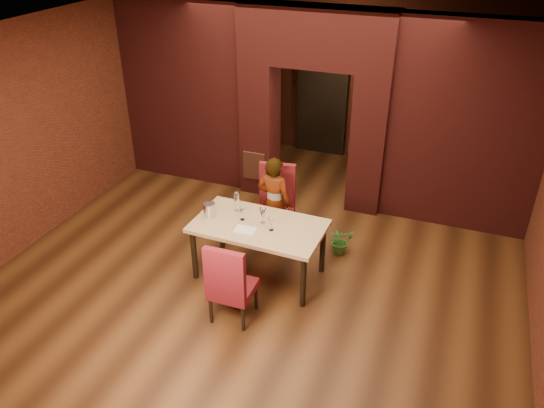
{
  "coord_description": "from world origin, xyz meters",
  "views": [
    {
      "loc": [
        2.3,
        -5.92,
        4.52
      ],
      "look_at": [
        0.03,
        0.0,
        0.9
      ],
      "focal_mm": 35.0,
      "sensor_mm": 36.0,
      "label": 1
    }
  ],
  "objects_px": {
    "wine_glass_c": "(271,224)",
    "wine_bucket": "(209,210)",
    "chair_far": "(274,206)",
    "wine_glass_a": "(242,214)",
    "dining_table": "(259,250)",
    "wine_glass_b": "(263,216)",
    "water_bottle": "(237,201)",
    "potted_plant": "(340,240)",
    "chair_near": "(233,280)",
    "person_seated": "(274,203)"
  },
  "relations": [
    {
      "from": "wine_bucket",
      "to": "potted_plant",
      "type": "height_order",
      "value": "wine_bucket"
    },
    {
      "from": "chair_far",
      "to": "person_seated",
      "type": "xyz_separation_m",
      "value": [
        0.03,
        -0.1,
        0.12
      ]
    },
    {
      "from": "dining_table",
      "to": "wine_glass_c",
      "type": "height_order",
      "value": "wine_glass_c"
    },
    {
      "from": "chair_near",
      "to": "potted_plant",
      "type": "xyz_separation_m",
      "value": [
        0.89,
        1.82,
        -0.35
      ]
    },
    {
      "from": "dining_table",
      "to": "water_bottle",
      "type": "distance_m",
      "value": 0.73
    },
    {
      "from": "person_seated",
      "to": "wine_bucket",
      "type": "distance_m",
      "value": 1.04
    },
    {
      "from": "wine_glass_c",
      "to": "wine_bucket",
      "type": "xyz_separation_m",
      "value": [
        -0.91,
        0.03,
        0.01
      ]
    },
    {
      "from": "wine_glass_c",
      "to": "wine_bucket",
      "type": "bearing_deg",
      "value": 178.01
    },
    {
      "from": "chair_far",
      "to": "water_bottle",
      "type": "height_order",
      "value": "chair_far"
    },
    {
      "from": "wine_glass_b",
      "to": "wine_glass_c",
      "type": "distance_m",
      "value": 0.21
    },
    {
      "from": "dining_table",
      "to": "wine_glass_a",
      "type": "height_order",
      "value": "wine_glass_a"
    },
    {
      "from": "dining_table",
      "to": "chair_near",
      "type": "bearing_deg",
      "value": -86.88
    },
    {
      "from": "person_seated",
      "to": "wine_glass_c",
      "type": "distance_m",
      "value": 0.91
    },
    {
      "from": "dining_table",
      "to": "wine_glass_c",
      "type": "xyz_separation_m",
      "value": [
        0.21,
        -0.07,
        0.5
      ]
    },
    {
      "from": "person_seated",
      "to": "wine_glass_a",
      "type": "relative_size",
      "value": 7.78
    },
    {
      "from": "chair_far",
      "to": "potted_plant",
      "type": "bearing_deg",
      "value": -7.0
    },
    {
      "from": "chair_far",
      "to": "chair_near",
      "type": "relative_size",
      "value": 1.07
    },
    {
      "from": "wine_glass_b",
      "to": "wine_glass_a",
      "type": "bearing_deg",
      "value": -176.2
    },
    {
      "from": "wine_glass_c",
      "to": "water_bottle",
      "type": "height_order",
      "value": "water_bottle"
    },
    {
      "from": "dining_table",
      "to": "wine_glass_c",
      "type": "bearing_deg",
      "value": -17.1
    },
    {
      "from": "wine_bucket",
      "to": "wine_glass_a",
      "type": "bearing_deg",
      "value": 9.2
    },
    {
      "from": "chair_near",
      "to": "wine_glass_c",
      "type": "height_order",
      "value": "chair_near"
    },
    {
      "from": "dining_table",
      "to": "wine_bucket",
      "type": "relative_size",
      "value": 8.8
    },
    {
      "from": "wine_glass_b",
      "to": "water_bottle",
      "type": "relative_size",
      "value": 0.76
    },
    {
      "from": "wine_bucket",
      "to": "water_bottle",
      "type": "bearing_deg",
      "value": 43.23
    },
    {
      "from": "wine_glass_a",
      "to": "wine_glass_c",
      "type": "bearing_deg",
      "value": -12.89
    },
    {
      "from": "wine_glass_a",
      "to": "wine_glass_c",
      "type": "height_order",
      "value": "same"
    },
    {
      "from": "chair_far",
      "to": "person_seated",
      "type": "height_order",
      "value": "person_seated"
    },
    {
      "from": "wine_bucket",
      "to": "potted_plant",
      "type": "relative_size",
      "value": 0.48
    },
    {
      "from": "wine_glass_b",
      "to": "wine_glass_c",
      "type": "xyz_separation_m",
      "value": [
        0.17,
        -0.12,
        -0.02
      ]
    },
    {
      "from": "chair_far",
      "to": "wine_glass_a",
      "type": "bearing_deg",
      "value": -109.15
    },
    {
      "from": "wine_glass_c",
      "to": "potted_plant",
      "type": "bearing_deg",
      "value": 54.41
    },
    {
      "from": "dining_table",
      "to": "wine_glass_b",
      "type": "xyz_separation_m",
      "value": [
        0.04,
        0.05,
        0.52
      ]
    },
    {
      "from": "wine_bucket",
      "to": "water_bottle",
      "type": "height_order",
      "value": "water_bottle"
    },
    {
      "from": "person_seated",
      "to": "wine_glass_b",
      "type": "height_order",
      "value": "person_seated"
    },
    {
      "from": "wine_glass_a",
      "to": "potted_plant",
      "type": "bearing_deg",
      "value": 37.2
    },
    {
      "from": "potted_plant",
      "to": "water_bottle",
      "type": "bearing_deg",
      "value": -152.62
    },
    {
      "from": "person_seated",
      "to": "wine_bucket",
      "type": "xyz_separation_m",
      "value": [
        -0.62,
        -0.81,
        0.19
      ]
    },
    {
      "from": "dining_table",
      "to": "chair_near",
      "type": "height_order",
      "value": "chair_near"
    },
    {
      "from": "wine_glass_a",
      "to": "water_bottle",
      "type": "relative_size",
      "value": 0.62
    },
    {
      "from": "dining_table",
      "to": "wine_bucket",
      "type": "distance_m",
      "value": 0.86
    },
    {
      "from": "chair_near",
      "to": "wine_glass_c",
      "type": "distance_m",
      "value": 0.92
    },
    {
      "from": "water_bottle",
      "to": "wine_bucket",
      "type": "bearing_deg",
      "value": -136.77
    },
    {
      "from": "chair_far",
      "to": "wine_glass_b",
      "type": "xyz_separation_m",
      "value": [
        0.14,
        -0.82,
        0.33
      ]
    },
    {
      "from": "wine_glass_c",
      "to": "wine_bucket",
      "type": "relative_size",
      "value": 0.93
    },
    {
      "from": "wine_glass_b",
      "to": "person_seated",
      "type": "bearing_deg",
      "value": 99.13
    },
    {
      "from": "chair_near",
      "to": "water_bottle",
      "type": "xyz_separation_m",
      "value": [
        -0.44,
        1.13,
        0.41
      ]
    },
    {
      "from": "dining_table",
      "to": "person_seated",
      "type": "xyz_separation_m",
      "value": [
        -0.08,
        0.78,
        0.31
      ]
    },
    {
      "from": "wine_glass_b",
      "to": "potted_plant",
      "type": "relative_size",
      "value": 0.55
    },
    {
      "from": "water_bottle",
      "to": "potted_plant",
      "type": "bearing_deg",
      "value": 27.38
    }
  ]
}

